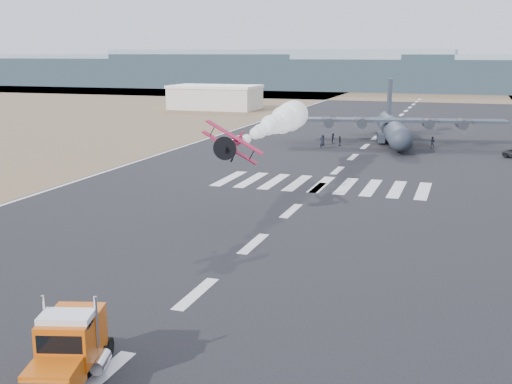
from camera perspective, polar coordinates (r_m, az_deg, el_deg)
The scene contains 20 objects.
ground at distance 33.62m, azimuth -13.86°, elevation -15.84°, with size 500.00×500.00×0.00m, color black.
scrub_far at distance 255.85m, azimuth 14.77°, elevation 8.37°, with size 500.00×80.00×0.00m, color brown.
runway_markings at distance 87.81m, azimuth 7.27°, elevation 1.92°, with size 60.00×260.00×0.01m, color silver, non-canonical shape.
ridge_seg_a at distance 354.83m, azimuth -18.56°, elevation 10.18°, with size 150.00×50.00×13.00m, color gray.
ridge_seg_b at distance 320.36m, azimuth -9.04°, elevation 10.67°, with size 150.00×50.00×15.00m, color gray.
ridge_seg_c at distance 296.33m, azimuth 2.41°, elevation 10.89°, with size 150.00×50.00×17.00m, color gray.
ridge_seg_d at distance 285.46m, azimuth 15.25°, elevation 10.02°, with size 150.00×50.00×13.00m, color gray.
hangar_left at distance 183.50m, azimuth -3.65°, elevation 8.43°, with size 24.50×14.50×6.70m.
semi_truck at distance 32.98m, azimuth -16.29°, elevation -13.18°, with size 4.33×8.06×3.54m.
aerobatic_biplane at distance 61.13m, azimuth -2.19°, elevation 4.33°, with size 5.52×5.58×4.27m.
smoke_trail at distance 83.88m, azimuth 2.78°, elevation 6.62°, with size 3.91×28.73×3.91m.
transport_aircraft at distance 115.98m, azimuth 12.09°, elevation 5.65°, with size 37.57×30.76×10.88m.
crew_a at distance 112.23m, azimuth 11.89°, elevation 4.48°, with size 0.67×0.55×1.84m, color black.
crew_b at distance 114.36m, azimuth 6.88°, elevation 4.77°, with size 0.84×0.52×1.73m, color black.
crew_c at distance 107.99m, azimuth 13.28°, elevation 4.06°, with size 1.06×0.49×1.65m, color black.
crew_d at distance 111.13m, azimuth 7.45°, elevation 4.53°, with size 1.01×0.52×1.72m, color black.
crew_e at distance 111.50m, azimuth 5.95°, elevation 4.63°, with size 0.91×0.56×1.86m, color black.
crew_f at distance 110.36m, azimuth 13.34°, elevation 4.27°, with size 1.66×0.54×1.79m, color black.
crew_g at distance 107.86m, azimuth 5.82°, elevation 4.37°, with size 0.68×0.56×1.86m, color black.
crew_h at distance 112.15m, azimuth 15.38°, elevation 4.31°, with size 0.92×0.57×1.89m, color black.
Camera 1 is at (16.38, -24.84, 15.65)m, focal length 45.00 mm.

